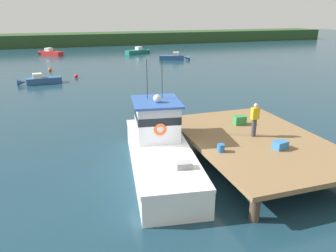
{
  "coord_description": "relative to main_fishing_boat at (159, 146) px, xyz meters",
  "views": [
    {
      "loc": [
        -3.64,
        -12.31,
        6.88
      ],
      "look_at": [
        1.2,
        2.43,
        1.4
      ],
      "focal_mm": 34.88,
      "sensor_mm": 36.0,
      "label": 1
    }
  ],
  "objects": [
    {
      "name": "mooring_buoy_spare_mooring",
      "position": [
        -2.44,
        23.26,
        -0.8
      ],
      "size": [
        0.42,
        0.42,
        0.42
      ],
      "primitive_type": "sphere",
      "color": "red",
      "rests_on": "ground"
    },
    {
      "name": "dock",
      "position": [
        4.52,
        -0.99,
        0.07
      ],
      "size": [
        6.0,
        9.0,
        1.2
      ],
      "color": "#4C3D2D",
      "rests_on": "ground"
    },
    {
      "name": "deckhand_by_the_boat",
      "position": [
        4.54,
        -0.68,
        1.05
      ],
      "size": [
        0.36,
        0.22,
        1.63
      ],
      "color": "#383842",
      "rests_on": "dock"
    },
    {
      "name": "moored_boat_mid_harbor",
      "position": [
        -5.95,
        21.24,
        -0.64
      ],
      "size": [
        4.22,
        1.4,
        1.06
      ],
      "color": "#285184",
      "rests_on": "ground"
    },
    {
      "name": "far_shoreline",
      "position": [
        -0.28,
        61.01,
        0.19
      ],
      "size": [
        120.0,
        8.0,
        2.4
      ],
      "primitive_type": "cube",
      "color": "#284723",
      "rests_on": "ground"
    },
    {
      "name": "bait_bucket",
      "position": [
        2.21,
        -1.85,
        0.36
      ],
      "size": [
        0.32,
        0.32,
        0.34
      ],
      "primitive_type": "cylinder",
      "color": "#2866B2",
      "rests_on": "dock"
    },
    {
      "name": "moored_boat_off_the_point",
      "position": [
        12.21,
        33.07,
        -0.61
      ],
      "size": [
        4.56,
        2.35,
        1.15
      ],
      "color": "#285184",
      "rests_on": "ground"
    },
    {
      "name": "ground_plane",
      "position": [
        -0.28,
        -0.99,
        -1.01
      ],
      "size": [
        200.0,
        200.0,
        0.0
      ],
      "primitive_type": "plane",
      "color": "#193847"
    },
    {
      "name": "moored_boat_near_channel",
      "position": [
        -5.28,
        44.29,
        -0.6
      ],
      "size": [
        4.02,
        3.96,
        1.2
      ],
      "color": "red",
      "rests_on": "ground"
    },
    {
      "name": "crate_single_far",
      "position": [
        4.82,
        -2.37,
        0.36
      ],
      "size": [
        0.68,
        0.55,
        0.34
      ],
      "primitive_type": "cube",
      "rotation": [
        0.0,
        0.0,
        0.2
      ],
      "color": "#3370B2",
      "rests_on": "dock"
    },
    {
      "name": "main_fishing_boat",
      "position": [
        0.0,
        0.0,
        0.0
      ],
      "size": [
        3.65,
        9.96,
        4.8
      ],
      "color": "white",
      "rests_on": "ground"
    },
    {
      "name": "moored_boat_far_right",
      "position": [
        8.69,
        41.78,
        -0.6
      ],
      "size": [
        4.57,
        2.76,
        1.17
      ],
      "color": "#196B5B",
      "rests_on": "ground"
    },
    {
      "name": "mooring_buoy_inshore",
      "position": [
        -5.19,
        28.46,
        -0.79
      ],
      "size": [
        0.44,
        0.44,
        0.44
      ],
      "primitive_type": "sphere",
      "color": "#EA5B19",
      "rests_on": "ground"
    },
    {
      "name": "crate_stack_mid_dock",
      "position": [
        4.79,
        1.06,
        0.42
      ],
      "size": [
        0.63,
        0.49,
        0.46
      ],
      "primitive_type": "cube",
      "rotation": [
        0.0,
        0.0,
        -0.08
      ],
      "color": "#2D8442",
      "rests_on": "dock"
    }
  ]
}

